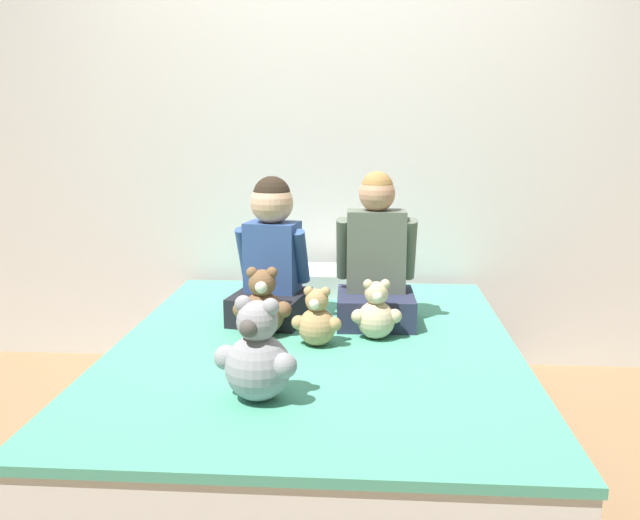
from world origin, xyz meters
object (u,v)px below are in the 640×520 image
(child_on_left, at_px, (271,257))
(teddy_bear_between_children, at_px, (317,321))
(bed, at_px, (316,400))
(pillow_at_headboard, at_px, (328,280))
(teddy_bear_held_by_left_child, at_px, (262,307))
(teddy_bear_held_by_right_child, at_px, (376,314))
(child_on_right, at_px, (376,264))
(teddy_bear_at_foot_of_bed, at_px, (258,357))

(child_on_left, height_order, teddy_bear_between_children, child_on_left)
(bed, xyz_separation_m, pillow_at_headboard, (0.00, 0.82, 0.29))
(teddy_bear_between_children, bearing_deg, bed, 111.09)
(teddy_bear_held_by_left_child, relative_size, teddy_bear_between_children, 1.21)
(bed, height_order, teddy_bear_held_by_right_child, teddy_bear_held_by_right_child)
(teddy_bear_held_by_left_child, bearing_deg, pillow_at_headboard, 68.82)
(child_on_right, bearing_deg, child_on_left, 178.35)
(child_on_left, height_order, teddy_bear_held_by_right_child, child_on_left)
(bed, height_order, pillow_at_headboard, pillow_at_headboard)
(teddy_bear_between_children, bearing_deg, teddy_bear_at_foot_of_bed, -99.97)
(pillow_at_headboard, bearing_deg, bed, -90.00)
(teddy_bear_held_by_right_child, distance_m, teddy_bear_between_children, 0.25)
(teddy_bear_held_by_left_child, distance_m, teddy_bear_held_by_right_child, 0.45)
(child_on_right, height_order, teddy_bear_between_children, child_on_right)
(teddy_bear_held_by_right_child, xyz_separation_m, pillow_at_headboard, (-0.23, 0.74, -0.04))
(child_on_left, xyz_separation_m, child_on_right, (0.44, -0.00, -0.02))
(teddy_bear_held_by_left_child, xyz_separation_m, teddy_bear_held_by_right_child, (0.45, -0.01, -0.02))
(child_on_left, height_order, child_on_right, child_on_right)
(bed, bearing_deg, teddy_bear_between_children, -74.14)
(teddy_bear_held_by_left_child, xyz_separation_m, teddy_bear_at_foot_of_bed, (0.08, -0.63, 0.02))
(teddy_bear_at_foot_of_bed, xyz_separation_m, pillow_at_headboard, (0.14, 1.37, -0.08))
(child_on_left, relative_size, teddy_bear_between_children, 2.68)
(child_on_right, distance_m, teddy_bear_held_by_left_child, 0.52)
(child_on_left, relative_size, teddy_bear_held_by_left_child, 2.20)
(teddy_bear_between_children, distance_m, teddy_bear_at_foot_of_bed, 0.54)
(child_on_left, relative_size, teddy_bear_at_foot_of_bed, 1.89)
(child_on_left, bearing_deg, teddy_bear_held_by_left_child, -80.57)
(child_on_right, xyz_separation_m, teddy_bear_held_by_right_child, (0.00, -0.23, -0.15))
(child_on_left, distance_m, teddy_bear_at_foot_of_bed, 0.87)
(child_on_right, bearing_deg, teddy_bear_held_by_left_child, -154.60)
(bed, xyz_separation_m, teddy_bear_held_by_left_child, (-0.22, 0.08, 0.35))
(teddy_bear_held_by_left_child, xyz_separation_m, teddy_bear_between_children, (0.23, -0.11, -0.02))
(child_on_left, height_order, pillow_at_headboard, child_on_left)
(child_on_right, relative_size, pillow_at_headboard, 1.40)
(pillow_at_headboard, bearing_deg, child_on_left, -112.84)
(bed, distance_m, teddy_bear_between_children, 0.33)
(teddy_bear_held_by_right_child, xyz_separation_m, teddy_bear_between_children, (-0.23, -0.10, -0.00))
(child_on_left, bearing_deg, teddy_bear_held_by_right_child, -17.04)
(teddy_bear_held_by_right_child, bearing_deg, teddy_bear_between_children, -161.70)
(child_on_left, xyz_separation_m, teddy_bear_between_children, (0.22, -0.34, -0.18))
(bed, bearing_deg, child_on_left, 124.24)
(bed, relative_size, pillow_at_headboard, 4.45)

